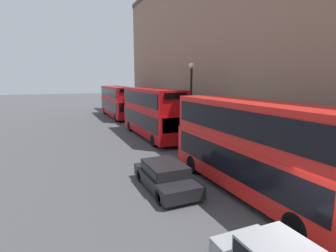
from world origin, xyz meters
The scene contains 6 objects.
bus_leading centered at (1.60, 4.50, 2.35)m, with size 2.59×10.13×4.26m.
bus_second_in_queue centered at (1.60, 17.75, 2.43)m, with size 2.59×10.23×4.41m.
bus_third_in_queue centered at (1.60, 31.78, 2.35)m, with size 2.59×11.15×4.25m.
car_hatchback centered at (-1.80, 6.61, 0.67)m, with size 1.89×4.26×1.26m.
street_lamp centered at (3.73, 14.34, 4.01)m, with size 0.44×0.44×6.50m.
pedestrian centered at (4.25, 23.78, 0.83)m, with size 0.36×0.36×1.79m.
Camera 1 is at (-6.44, -4.42, 5.20)m, focal length 28.00 mm.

